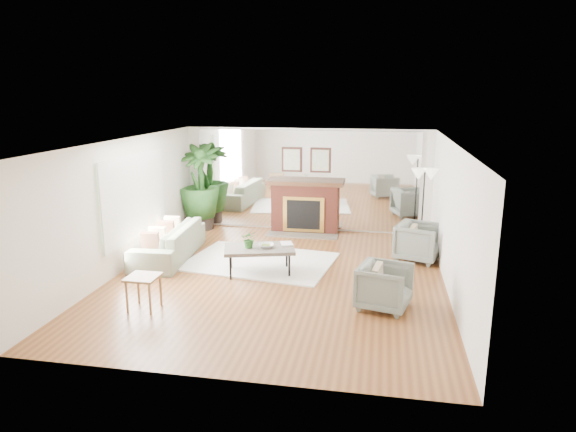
% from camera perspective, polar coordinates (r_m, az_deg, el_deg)
% --- Properties ---
extents(ground, '(7.00, 7.00, 0.00)m').
position_cam_1_polar(ground, '(9.55, -1.11, -6.87)').
color(ground, brown).
rests_on(ground, ground).
extents(wall_left, '(0.02, 7.00, 2.50)m').
position_cam_1_polar(wall_left, '(10.20, -17.83, 1.12)').
color(wall_left, white).
rests_on(wall_left, ground).
extents(wall_right, '(0.02, 7.00, 2.50)m').
position_cam_1_polar(wall_right, '(9.09, 17.66, -0.35)').
color(wall_right, white).
rests_on(wall_right, ground).
extents(wall_back, '(6.00, 0.02, 2.50)m').
position_cam_1_polar(wall_back, '(12.56, 2.05, 4.02)').
color(wall_back, white).
rests_on(wall_back, ground).
extents(mirror_panel, '(5.40, 0.04, 2.40)m').
position_cam_1_polar(mirror_panel, '(12.54, 2.04, 4.01)').
color(mirror_panel, silver).
rests_on(mirror_panel, wall_back).
extents(window_panel, '(0.04, 2.40, 1.50)m').
position_cam_1_polar(window_panel, '(10.52, -16.71, 2.11)').
color(window_panel, '#B2E09E').
rests_on(window_panel, wall_left).
extents(fireplace, '(1.85, 0.83, 2.05)m').
position_cam_1_polar(fireplace, '(12.45, 1.87, 1.17)').
color(fireplace, maroon).
rests_on(fireplace, ground).
extents(area_rug, '(3.10, 2.41, 0.03)m').
position_cam_1_polar(area_rug, '(10.40, -3.15, -5.06)').
color(area_rug, white).
rests_on(area_rug, ground).
extents(coffee_table, '(1.45, 1.08, 0.52)m').
position_cam_1_polar(coffee_table, '(9.63, -3.21, -3.73)').
color(coffee_table, '#5C5349').
rests_on(coffee_table, ground).
extents(sofa, '(1.07, 2.39, 0.68)m').
position_cam_1_polar(sofa, '(10.83, -13.14, -2.84)').
color(sofa, gray).
rests_on(sofa, ground).
extents(armchair_back, '(1.06, 1.05, 0.77)m').
position_cam_1_polar(armchair_back, '(10.74, 14.31, -2.81)').
color(armchair_back, gray).
rests_on(armchair_back, ground).
extents(armchair_front, '(0.96, 0.94, 0.72)m').
position_cam_1_polar(armchair_front, '(8.29, 10.67, -7.72)').
color(armchair_front, gray).
rests_on(armchair_front, ground).
extents(side_table, '(0.48, 0.48, 0.55)m').
position_cam_1_polar(side_table, '(8.40, -15.80, -7.01)').
color(side_table, olive).
rests_on(side_table, ground).
extents(potted_ficus, '(1.09, 1.09, 2.13)m').
position_cam_1_polar(potted_ficus, '(12.84, -9.79, 3.54)').
color(potted_ficus, black).
rests_on(potted_ficus, ground).
extents(floor_lamp, '(0.58, 0.32, 1.77)m').
position_cam_1_polar(floor_lamp, '(11.24, 14.91, 3.79)').
color(floor_lamp, black).
rests_on(floor_lamp, ground).
extents(tabletop_plant, '(0.34, 0.30, 0.33)m').
position_cam_1_polar(tabletop_plant, '(9.55, -4.32, -2.59)').
color(tabletop_plant, '#2F5C22').
rests_on(tabletop_plant, coffee_table).
extents(fruit_bowl, '(0.35, 0.35, 0.07)m').
position_cam_1_polar(fruit_bowl, '(9.58, -2.46, -3.31)').
color(fruit_bowl, olive).
rests_on(fruit_bowl, coffee_table).
extents(book, '(0.30, 0.35, 0.02)m').
position_cam_1_polar(book, '(9.78, -0.78, -3.11)').
color(book, olive).
rests_on(book, coffee_table).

